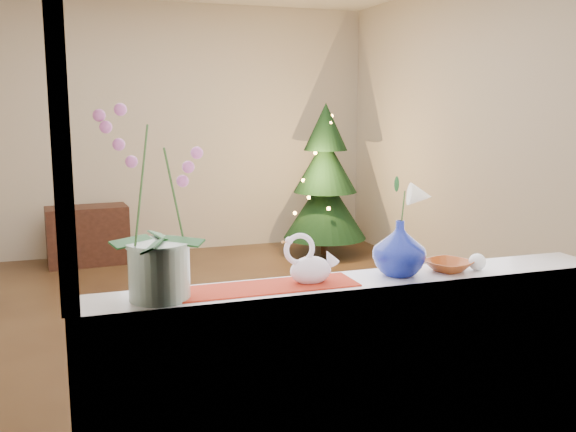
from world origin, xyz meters
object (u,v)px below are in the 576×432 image
object	(u,v)px
paperweight	(477,262)
xmas_tree	(325,180)
side_table	(88,235)
orchid_pot	(157,204)
swan	(311,260)
amber_dish	(448,266)
blue_vase	(400,244)

from	to	relation	value
paperweight	xmas_tree	xyz separation A→B (m)	(1.00, 4.14, -0.14)
xmas_tree	side_table	world-z (taller)	xmas_tree
orchid_pot	paperweight	size ratio (longest dim) A/B	9.56
swan	xmas_tree	xyz separation A→B (m)	(1.73, 4.10, -0.20)
orchid_pot	paperweight	world-z (taller)	orchid_pot
amber_dish	side_table	xyz separation A→B (m)	(-1.33, 4.50, -0.64)
swan	orchid_pot	bearing A→B (deg)	-171.37
amber_dish	xmas_tree	xyz separation A→B (m)	(1.12, 4.11, -0.12)
orchid_pot	paperweight	distance (m)	1.34
paperweight	side_table	xyz separation A→B (m)	(-1.45, 4.53, -0.66)
xmas_tree	orchid_pot	bearing A→B (deg)	-119.29
xmas_tree	side_table	bearing A→B (deg)	171.00
amber_dish	side_table	size ratio (longest dim) A/B	0.20
orchid_pot	swan	bearing A→B (deg)	1.43
orchid_pot	xmas_tree	size ratio (longest dim) A/B	0.42
orchid_pot	amber_dish	distance (m)	1.23
orchid_pot	blue_vase	distance (m)	0.99
orchid_pot	xmas_tree	world-z (taller)	xmas_tree
xmas_tree	swan	bearing A→B (deg)	-112.89
orchid_pot	swan	xyz separation A→B (m)	(0.58, 0.01, -0.25)
swan	xmas_tree	bearing A→B (deg)	74.32
swan	paperweight	size ratio (longest dim) A/B	3.12
paperweight	side_table	bearing A→B (deg)	107.73
swan	paperweight	xyz separation A→B (m)	(0.73, -0.04, -0.06)
side_table	blue_vase	bearing A→B (deg)	-80.20
blue_vase	xmas_tree	size ratio (longest dim) A/B	0.16
orchid_pot	swan	distance (m)	0.63
orchid_pot	blue_vase	bearing A→B (deg)	1.10
paperweight	amber_dish	distance (m)	0.12
paperweight	swan	bearing A→B (deg)	177.14
orchid_pot	side_table	xyz separation A→B (m)	(-0.14, 4.51, -0.96)
orchid_pot	amber_dish	bearing A→B (deg)	0.38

